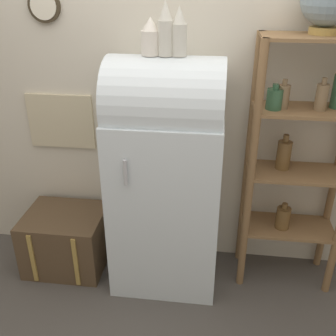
{
  "coord_description": "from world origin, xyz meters",
  "views": [
    {
      "loc": [
        0.31,
        -2.01,
        2.03
      ],
      "look_at": [
        0.01,
        0.26,
        0.88
      ],
      "focal_mm": 42.0,
      "sensor_mm": 36.0,
      "label": 1
    }
  ],
  "objects_px": {
    "suitcase_trunk": "(67,239)",
    "vase_left": "(151,38)",
    "refrigerator": "(166,175)",
    "vase_center": "(166,31)",
    "vase_right": "(179,33)"
  },
  "relations": [
    {
      "from": "suitcase_trunk",
      "to": "vase_center",
      "type": "height_order",
      "value": "vase_center"
    },
    {
      "from": "suitcase_trunk",
      "to": "vase_center",
      "type": "xyz_separation_m",
      "value": [
        0.77,
        -0.02,
        1.51
      ]
    },
    {
      "from": "vase_center",
      "to": "vase_right",
      "type": "relative_size",
      "value": 1.1
    },
    {
      "from": "vase_right",
      "to": "vase_center",
      "type": "bearing_deg",
      "value": -175.19
    },
    {
      "from": "vase_right",
      "to": "refrigerator",
      "type": "bearing_deg",
      "value": 177.79
    },
    {
      "from": "vase_center",
      "to": "vase_right",
      "type": "distance_m",
      "value": 0.07
    },
    {
      "from": "vase_center",
      "to": "vase_right",
      "type": "bearing_deg",
      "value": 4.81
    },
    {
      "from": "refrigerator",
      "to": "vase_left",
      "type": "xyz_separation_m",
      "value": [
        -0.09,
        0.0,
        0.87
      ]
    },
    {
      "from": "vase_center",
      "to": "vase_left",
      "type": "bearing_deg",
      "value": 172.49
    },
    {
      "from": "vase_left",
      "to": "refrigerator",
      "type": "bearing_deg",
      "value": -2.08
    },
    {
      "from": "refrigerator",
      "to": "vase_left",
      "type": "distance_m",
      "value": 0.87
    },
    {
      "from": "suitcase_trunk",
      "to": "vase_left",
      "type": "bearing_deg",
      "value": -0.7
    },
    {
      "from": "vase_left",
      "to": "vase_right",
      "type": "height_order",
      "value": "vase_right"
    },
    {
      "from": "suitcase_trunk",
      "to": "vase_right",
      "type": "xyz_separation_m",
      "value": [
        0.84,
        -0.01,
        1.5
      ]
    },
    {
      "from": "suitcase_trunk",
      "to": "vase_left",
      "type": "height_order",
      "value": "vase_left"
    }
  ]
}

